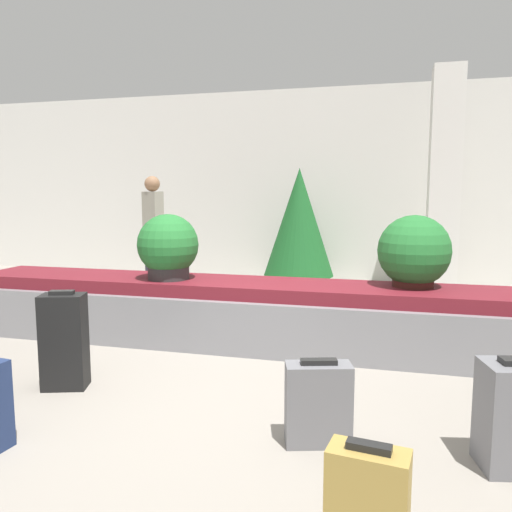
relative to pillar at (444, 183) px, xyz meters
name	(u,v)px	position (x,y,z in m)	size (l,w,h in m)	color
ground_plane	(209,398)	(-1.97, -4.30, -1.60)	(18.00, 18.00, 0.00)	gray
back_wall	(314,185)	(-1.97, 0.97, 0.00)	(18.00, 0.06, 3.20)	silver
carousel	(256,314)	(-1.97, -2.96, -1.30)	(6.16, 0.89, 0.61)	gray
pillar	(444,183)	(0.00, 0.00, 0.00)	(0.42, 0.42, 3.20)	silver
suitcase_0	(318,404)	(-1.13, -4.76, -1.36)	(0.41, 0.27, 0.51)	slate
suitcase_1	(367,506)	(-0.82, -5.66, -1.36)	(0.33, 0.20, 0.50)	#A3843D
suitcase_5	(64,341)	(-3.09, -4.39, -1.24)	(0.36, 0.29, 0.75)	black
potted_plant_0	(168,248)	(-2.85, -3.02, -0.67)	(0.60, 0.60, 0.64)	#2D2D2D
potted_plant_1	(414,253)	(-0.52, -2.83, -0.68)	(0.65, 0.65, 0.65)	#381914
traveler_0	(153,220)	(-4.35, -0.29, -0.56)	(0.37, 0.30, 1.73)	#282833
decorated_tree	(299,222)	(-2.08, 0.15, -0.59)	(1.09, 1.09, 1.85)	#4C331E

